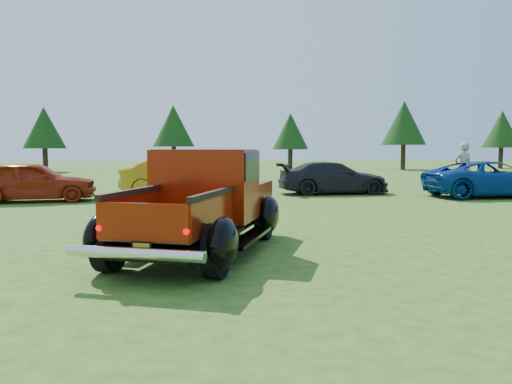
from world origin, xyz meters
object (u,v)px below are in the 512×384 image
Objects in this scene: tree_far_east at (502,129)px; show_car_red at (34,181)px; show_car_blue at (491,179)px; spectator at (463,168)px; show_car_grey at (333,178)px; pickup_truck at (206,202)px; show_car_yellow at (175,176)px; tree_west at (44,128)px; tree_mid_left at (173,126)px; tree_mid_right at (290,131)px; tree_east at (404,123)px.

tree_far_east reaches higher than show_car_red.
show_car_blue is 2.35× the size of spectator.
show_car_blue is at bearing -112.06° from show_car_grey.
pickup_truck is 10.14m from show_car_yellow.
spectator is (20.20, -20.17, -2.16)m from tree_west.
tree_far_east is 1.02× the size of pickup_truck.
tree_mid_left is 1.24× the size of show_car_grey.
tree_mid_left reaches higher than show_car_grey.
pickup_truck is 12.50m from show_car_blue.
tree_mid_right is 22.74m from show_car_blue.
tree_mid_left is 23.46m from show_car_red.
tree_mid_left is at bearing 178.94° from tree_far_east.
tree_mid_left is 22.70m from show_car_grey.
tree_mid_right is 1.18× the size of show_car_red.
show_car_red is (-12.53, -22.03, -2.34)m from tree_mid_right.
tree_mid_right is at bearing -35.92° from show_car_red.
pickup_truck is (1.58, -31.08, -2.60)m from tree_mid_left.
tree_mid_right is at bearing -6.34° from tree_mid_left.
spectator is (-15.80, -21.67, -2.30)m from tree_far_east.
show_car_red reaches higher than show_car_blue.
show_car_red is at bearing -143.57° from tree_far_east.
tree_west is 28.63m from spectator.
tree_east reaches higher than tree_west.
tree_mid_left is at bearing 173.66° from tree_mid_right.
pickup_truck is 1.19× the size of show_car_yellow.
tree_mid_left is at bearing -15.00° from show_car_red.
show_car_blue is (20.50, -21.47, -2.49)m from tree_west.
tree_mid_right is at bearing -29.30° from show_car_yellow.
tree_mid_left is 27.00m from tree_far_east.
show_car_blue is (15.03, -0.44, -0.02)m from show_car_red.
show_car_yellow is (0.74, -20.98, -2.73)m from tree_mid_left.
tree_east reaches higher than show_car_red.
tree_far_east reaches higher than show_car_blue.
tree_west is 1.04× the size of show_car_blue.
tree_far_east is 1.19× the size of show_car_grey.
show_car_red reaches higher than show_car_grey.
tree_east is at bearing -3.18° from tree_mid_right.
tree_mid_right is 1.11× the size of show_car_yellow.
tree_mid_left is at bearing 12.53° from tree_west.
pickup_truck is at bearing 151.44° from show_car_grey.
show_car_blue is at bearing -63.91° from tree_mid_left.
show_car_grey is (10.03, 1.46, -0.05)m from show_car_red.
spectator is (4.70, -0.60, 0.36)m from show_car_grey.
tree_west is at bearing 130.67° from pickup_truck.
tree_mid_left is 0.93× the size of tree_east.
show_car_blue is at bearing 58.17° from pickup_truck.
tree_far_east is 39.85m from pickup_truck.
show_car_red is at bearing 108.80° from show_car_yellow.
tree_east is at bearing -111.66° from spectator.
show_car_yellow is 2.09× the size of spectator.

